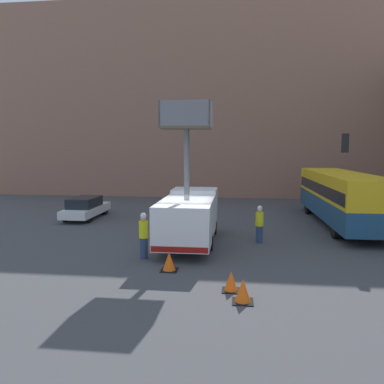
# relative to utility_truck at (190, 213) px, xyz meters

# --- Properties ---
(ground_plane) EXTENTS (120.00, 120.00, 0.00)m
(ground_plane) POSITION_rel_utility_truck_xyz_m (-0.14, -0.77, -1.49)
(ground_plane) COLOR #424244
(building_backdrop_far) EXTENTS (44.00, 10.00, 18.23)m
(building_backdrop_far) POSITION_rel_utility_truck_xyz_m (-0.14, 22.28, 7.62)
(building_backdrop_far) COLOR #936651
(building_backdrop_far) RESTS_ON ground_plane
(utility_truck) EXTENTS (2.32, 6.55, 6.52)m
(utility_truck) POSITION_rel_utility_truck_xyz_m (0.00, 0.00, 0.00)
(utility_truck) COLOR white
(utility_truck) RESTS_ON ground_plane
(city_bus) EXTENTS (2.61, 11.89, 3.11)m
(city_bus) POSITION_rel_utility_truck_xyz_m (8.36, 5.67, 0.36)
(city_bus) COLOR navy
(city_bus) RESTS_ON ground_plane
(road_worker_near_truck) EXTENTS (0.38, 0.38, 1.92)m
(road_worker_near_truck) POSITION_rel_utility_truck_xyz_m (-1.58, -2.63, -0.53)
(road_worker_near_truck) COLOR navy
(road_worker_near_truck) RESTS_ON ground_plane
(road_worker_directing) EXTENTS (0.38, 0.38, 1.81)m
(road_worker_directing) POSITION_rel_utility_truck_xyz_m (3.32, 0.60, -0.59)
(road_worker_directing) COLOR navy
(road_worker_directing) RESTS_ON ground_plane
(traffic_cone_near_truck) EXTENTS (0.62, 0.62, 0.71)m
(traffic_cone_near_truck) POSITION_rel_utility_truck_xyz_m (-0.27, -4.04, -1.16)
(traffic_cone_near_truck) COLOR black
(traffic_cone_near_truck) RESTS_ON ground_plane
(traffic_cone_mid_road) EXTENTS (0.62, 0.62, 0.71)m
(traffic_cone_mid_road) POSITION_rel_utility_truck_xyz_m (2.41, -6.64, -1.16)
(traffic_cone_mid_road) COLOR black
(traffic_cone_mid_road) RESTS_ON ground_plane
(traffic_cone_far_side) EXTENTS (0.56, 0.56, 0.64)m
(traffic_cone_far_side) POSITION_rel_utility_truck_xyz_m (2.05, -5.79, -1.19)
(traffic_cone_far_side) COLOR black
(traffic_cone_far_side) RESTS_ON ground_plane
(parked_car_curbside) EXTENTS (1.74, 4.63, 1.41)m
(parked_car_curbside) POSITION_rel_utility_truck_xyz_m (-7.57, 5.80, -0.78)
(parked_car_curbside) COLOR silver
(parked_car_curbside) RESTS_ON ground_plane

